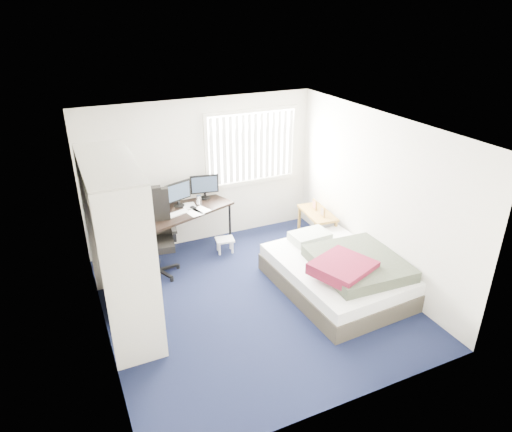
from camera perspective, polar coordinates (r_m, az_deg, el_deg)
The scene contains 10 objects.
ground at distance 6.64m, azimuth -0.35°, elevation -10.43°, with size 4.20×4.20×0.00m, color black.
room_shell at distance 5.89m, azimuth -0.38°, elevation 1.59°, with size 4.20×4.20×4.20m.
window_assembly at distance 7.96m, azimuth -0.53°, elevation 8.61°, with size 1.72×0.09×1.32m.
closet at distance 5.80m, azimuth -16.75°, elevation -1.70°, with size 0.64×1.84×2.22m.
desk at distance 7.53m, azimuth -9.46°, elevation 1.03°, with size 1.81×1.28×1.27m.
office_chair at distance 7.20m, azimuth -12.44°, elevation -3.14°, with size 0.73×0.73×1.36m.
footstool at distance 7.75m, azimuth -3.91°, elevation -3.24°, with size 0.34×0.29×0.25m.
nightstand at distance 8.00m, azimuth 7.68°, elevation 0.06°, with size 0.49×0.87×0.75m.
bed at distance 6.82m, azimuth 10.42°, elevation -6.96°, with size 1.64×2.13×0.68m.
pine_box at distance 6.47m, azimuth -15.35°, elevation -10.92°, with size 0.41×0.31×0.31m, color #A87654.
Camera 1 is at (-2.22, -4.93, 3.86)m, focal length 32.00 mm.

